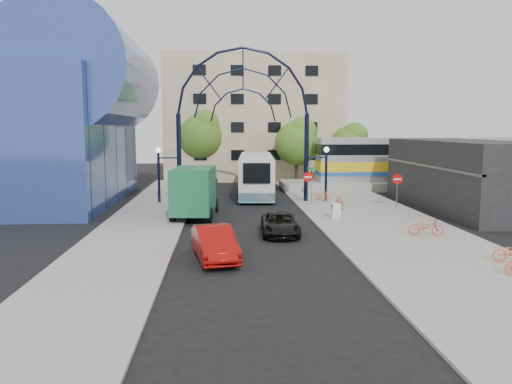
{
  "coord_description": "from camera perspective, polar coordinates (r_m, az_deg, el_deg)",
  "views": [
    {
      "loc": [
        -1.63,
        -25.11,
        5.88
      ],
      "look_at": [
        0.46,
        6.0,
        1.89
      ],
      "focal_mm": 35.0,
      "sensor_mm": 36.0,
      "label": 1
    }
  ],
  "objects": [
    {
      "name": "stop_sign",
      "position": [
        37.87,
        5.95,
        1.36
      ],
      "size": [
        0.8,
        0.07,
        2.5
      ],
      "color": "slate",
      "rests_on": "sidewalk_east"
    },
    {
      "name": "bike_far_a",
      "position": [
        28.42,
        18.87,
        -3.8
      ],
      "size": [
        1.91,
        0.9,
        0.97
      ],
      "primitive_type": "imported",
      "rotation": [
        0.0,
        0.0,
        1.43
      ],
      "color": "red",
      "rests_on": "sidewalk_east"
    },
    {
      "name": "tree_north_c",
      "position": [
        54.82,
        10.74,
        5.49
      ],
      "size": [
        4.16,
        4.16,
        6.5
      ],
      "color": "#382314",
      "rests_on": "ground"
    },
    {
      "name": "tree_north_b",
      "position": [
        55.09,
        -6.22,
        6.61
      ],
      "size": [
        5.12,
        5.12,
        8.0
      ],
      "color": "#382314",
      "rests_on": "ground"
    },
    {
      "name": "red_sedan",
      "position": [
        22.6,
        -4.77,
        -5.84
      ],
      "size": [
        2.38,
        4.77,
        1.5
      ],
      "primitive_type": "imported",
      "rotation": [
        0.0,
        0.0,
        0.18
      ],
      "color": "#990B09",
      "rests_on": "ground"
    },
    {
      "name": "commercial_block_east",
      "position": [
        39.44,
        22.74,
        1.81
      ],
      "size": [
        6.0,
        16.0,
        5.0
      ],
      "primitive_type": "cube",
      "color": "black",
      "rests_on": "ground"
    },
    {
      "name": "sandwich_board",
      "position": [
        32.33,
        9.13,
        -1.94
      ],
      "size": [
        0.55,
        0.61,
        0.99
      ],
      "color": "white",
      "rests_on": "sidewalk_east"
    },
    {
      "name": "transit_hall",
      "position": [
        42.39,
        -22.89,
        7.83
      ],
      "size": [
        16.5,
        18.0,
        14.5
      ],
      "color": "#334B9C",
      "rests_on": "ground"
    },
    {
      "name": "gateway_arch",
      "position": [
        39.24,
        -1.48,
        11.2
      ],
      "size": [
        13.64,
        0.44,
        12.1
      ],
      "color": "black",
      "rests_on": "ground"
    },
    {
      "name": "street_name_sign",
      "position": [
        38.51,
        6.39,
        1.66
      ],
      "size": [
        0.7,
        0.7,
        2.8
      ],
      "color": "slate",
      "rests_on": "sidewalk_east"
    },
    {
      "name": "green_truck",
      "position": [
        33.3,
        -6.93,
        -0.0
      ],
      "size": [
        3.0,
        6.83,
        3.36
      ],
      "rotation": [
        0.0,
        0.0,
        -0.08
      ],
      "color": "black",
      "rests_on": "ground"
    },
    {
      "name": "sidewalk_east",
      "position": [
        31.21,
        14.23,
        -3.68
      ],
      "size": [
        8.0,
        56.0,
        0.12
      ],
      "primitive_type": "cube",
      "color": "gray",
      "rests_on": "ground"
    },
    {
      "name": "train_platform",
      "position": [
        52.13,
        20.7,
        0.79
      ],
      "size": [
        32.0,
        5.0,
        0.8
      ],
      "primitive_type": "cube",
      "color": "gray",
      "rests_on": "ground"
    },
    {
      "name": "bike_near_a",
      "position": [
        40.27,
        7.61,
        -0.35
      ],
      "size": [
        1.35,
        1.77,
        0.89
      ],
      "primitive_type": "imported",
      "rotation": [
        0.0,
        0.0,
        0.51
      ],
      "color": "orange",
      "rests_on": "sidewalk_east"
    },
    {
      "name": "black_suv",
      "position": [
        27.73,
        2.76,
        -3.67
      ],
      "size": [
        2.23,
        4.48,
        1.22
      ],
      "primitive_type": "imported",
      "rotation": [
        0.0,
        0.0,
        -0.05
      ],
      "color": "black",
      "rests_on": "ground"
    },
    {
      "name": "bike_near_b",
      "position": [
        36.55,
        9.53,
        -1.11
      ],
      "size": [
        0.61,
        1.64,
        0.96
      ],
      "primitive_type": "imported",
      "rotation": [
        0.0,
        0.0,
        0.1
      ],
      "color": "#DA582B",
      "rests_on": "sidewalk_east"
    },
    {
      "name": "plaza_west",
      "position": [
        32.03,
        -12.55,
        -3.35
      ],
      "size": [
        5.0,
        50.0,
        0.12
      ],
      "primitive_type": "cube",
      "color": "gray",
      "rests_on": "ground"
    },
    {
      "name": "do_not_enter_sign",
      "position": [
        37.52,
        15.85,
        1.04
      ],
      "size": [
        0.76,
        0.07,
        2.48
      ],
      "color": "slate",
      "rests_on": "sidewalk_east"
    },
    {
      "name": "city_bus",
      "position": [
        44.05,
        0.03,
        2.02
      ],
      "size": [
        3.64,
        12.92,
        3.51
      ],
      "rotation": [
        0.0,
        0.0,
        -0.06
      ],
      "color": "silver",
      "rests_on": "ground"
    },
    {
      "name": "apartment_block",
      "position": [
        60.21,
        -0.39,
        8.36
      ],
      "size": [
        20.0,
        12.1,
        14.0
      ],
      "color": "tan",
      "rests_on": "ground"
    },
    {
      "name": "ground",
      "position": [
        25.84,
        -0.13,
        -5.85
      ],
      "size": [
        120.0,
        120.0,
        0.0
      ],
      "primitive_type": "plane",
      "color": "black",
      "rests_on": "ground"
    },
    {
      "name": "train_car",
      "position": [
        51.93,
        20.82,
        3.53
      ],
      "size": [
        25.1,
        3.05,
        4.2
      ],
      "color": "#B7B7BC",
      "rests_on": "train_platform"
    },
    {
      "name": "tree_north_a",
      "position": [
        51.64,
        4.82,
        5.86
      ],
      "size": [
        4.48,
        4.48,
        7.0
      ],
      "color": "#382314",
      "rests_on": "ground"
    }
  ]
}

